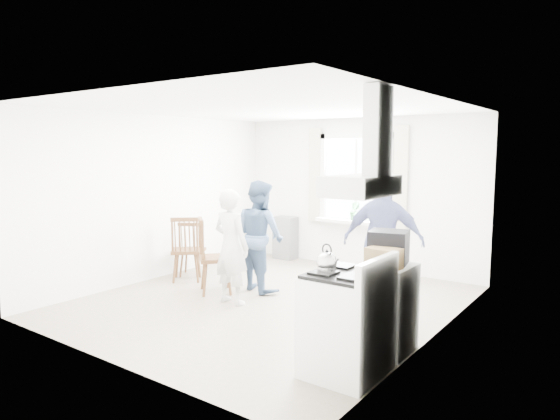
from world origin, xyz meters
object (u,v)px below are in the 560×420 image
object	(u,v)px
stereo_stack	(389,247)
person_left	(231,247)
windsor_chair_b	(207,247)
gas_stove	(347,322)
person_mid	(260,236)
windsor_chair_a	(191,243)
low_cabinet	(386,308)
windsor_chair_c	(185,242)
person_right	(383,241)

from	to	relation	value
stereo_stack	person_left	size ratio (longest dim) A/B	0.29
windsor_chair_b	gas_stove	bearing A→B (deg)	-21.58
person_mid	windsor_chair_a	bearing A→B (deg)	21.60
gas_stove	stereo_stack	distance (m)	0.97
gas_stove	person_left	size ratio (longest dim) A/B	0.72
windsor_chair_b	low_cabinet	bearing A→B (deg)	-8.48
low_cabinet	windsor_chair_c	bearing A→B (deg)	169.50
person_mid	gas_stove	bearing A→B (deg)	163.27
stereo_stack	windsor_chair_c	world-z (taller)	stereo_stack
gas_stove	windsor_chair_c	xyz separation A→B (m)	(-3.58, 1.38, 0.15)
gas_stove	stereo_stack	xyz separation A→B (m)	(0.05, 0.77, 0.58)
windsor_chair_a	person_right	xyz separation A→B (m)	(3.22, 0.30, 0.33)
windsor_chair_c	person_mid	bearing A→B (deg)	15.66
windsor_chair_a	windsor_chair_c	distance (m)	0.34
person_left	low_cabinet	bearing A→B (deg)	175.43
stereo_stack	windsor_chair_a	world-z (taller)	stereo_stack
windsor_chair_a	person_mid	bearing A→B (deg)	2.39
gas_stove	windsor_chair_c	bearing A→B (deg)	158.97
windsor_chair_b	person_right	world-z (taller)	person_right
gas_stove	person_mid	bearing A→B (deg)	144.06
person_mid	stereo_stack	bearing A→B (deg)	177.83
person_mid	person_right	size ratio (longest dim) A/B	0.92
stereo_stack	person_left	xyz separation A→B (m)	(-2.32, 0.20, -0.29)
person_right	low_cabinet	bearing A→B (deg)	99.98
windsor_chair_b	person_left	size ratio (longest dim) A/B	0.71
low_cabinet	stereo_stack	bearing A→B (deg)	107.30
gas_stove	low_cabinet	size ratio (longest dim) A/B	1.24
stereo_stack	windsor_chair_a	distance (m)	3.94
stereo_stack	person_right	xyz separation A→B (m)	(-0.59, 1.19, -0.18)
windsor_chair_c	low_cabinet	bearing A→B (deg)	-10.50
low_cabinet	windsor_chair_a	size ratio (longest dim) A/B	0.99
gas_stove	person_right	distance (m)	2.07
stereo_stack	low_cabinet	bearing A→B (deg)	-72.70
stereo_stack	windsor_chair_b	distance (m)	2.98
stereo_stack	gas_stove	bearing A→B (deg)	-93.54
gas_stove	person_right	xyz separation A→B (m)	(-0.55, 1.96, 0.40)
windsor_chair_a	windsor_chair_b	size ratio (longest dim) A/B	0.82
person_mid	person_right	distance (m)	1.84
windsor_chair_a	gas_stove	bearing A→B (deg)	-23.79
windsor_chair_b	person_right	xyz separation A→B (m)	(2.34, 0.82, 0.21)
gas_stove	windsor_chair_c	distance (m)	3.84
person_right	person_mid	bearing A→B (deg)	-8.34
person_left	stereo_stack	bearing A→B (deg)	177.09
low_cabinet	windsor_chair_a	bearing A→B (deg)	165.96
stereo_stack	windsor_chair_b	world-z (taller)	stereo_stack
windsor_chair_a	person_mid	size ratio (longest dim) A/B	0.56
windsor_chair_c	person_mid	size ratio (longest dim) A/B	0.64
windsor_chair_c	person_right	world-z (taller)	person_right
low_cabinet	stereo_stack	size ratio (longest dim) A/B	2.04
windsor_chair_b	windsor_chair_c	size ratio (longest dim) A/B	1.06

